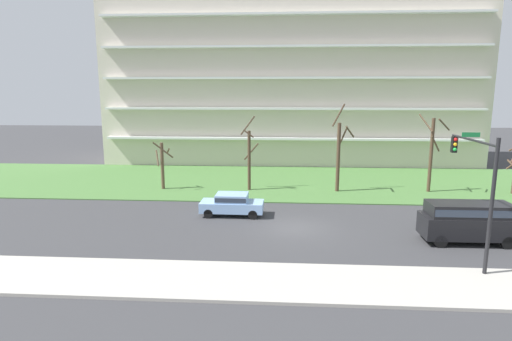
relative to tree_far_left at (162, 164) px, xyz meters
name	(u,v)px	position (x,y,z in m)	size (l,w,h in m)	color
ground	(295,228)	(11.43, -9.94, -2.35)	(160.00, 160.00, 0.00)	#38383A
sidewalk_curb_near	(299,283)	(11.43, -17.94, -2.27)	(80.00, 4.00, 0.15)	#ADA89E
grass_lawn_strip	(291,181)	(11.43, 4.06, -2.31)	(80.00, 16.00, 0.08)	#477238
apartment_building	(291,79)	(11.43, 17.34, 7.78)	(44.11, 11.53, 20.25)	beige
tree_far_left	(162,164)	(0.00, 0.00, 0.00)	(1.79, 1.95, 4.41)	brown
tree_left	(249,157)	(7.67, 0.25, 0.63)	(1.64, 1.34, 6.54)	#4C3828
tree_center	(339,153)	(15.44, 0.20, 1.12)	(1.96, 2.10, 7.62)	#4C3828
tree_right	(432,152)	(23.26, 0.46, 1.22)	(2.53, 1.86, 6.76)	#4C3828
van_black_near_left	(469,219)	(21.31, -11.94, -0.95)	(5.22, 2.04, 2.36)	black
sedan_blue_center_left	(232,203)	(7.08, -7.44, -1.47)	(4.42, 1.86, 1.57)	#8CB2E0
traffic_signal_mast	(477,176)	(20.20, -14.86, 2.14)	(0.90, 5.16, 6.59)	black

